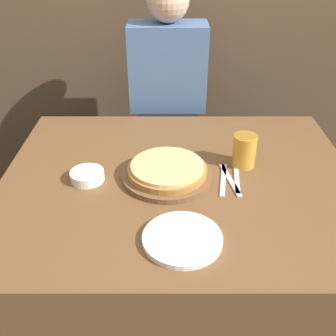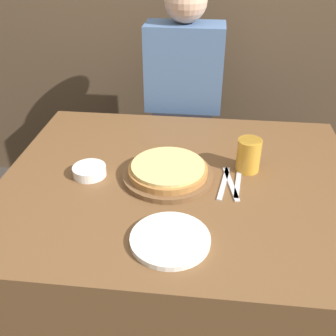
# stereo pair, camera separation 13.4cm
# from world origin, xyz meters

# --- Properties ---
(ground_plane) EXTENTS (12.00, 12.00, 0.00)m
(ground_plane) POSITION_xyz_m (0.00, 0.00, 0.00)
(ground_plane) COLOR #38332D
(dining_table) EXTENTS (1.32, 1.07, 0.73)m
(dining_table) POSITION_xyz_m (0.00, 0.00, 0.36)
(dining_table) COLOR brown
(dining_table) RESTS_ON ground_plane
(pizza_on_board) EXTENTS (0.33, 0.33, 0.06)m
(pizza_on_board) POSITION_xyz_m (-0.05, 0.00, 0.75)
(pizza_on_board) COLOR brown
(pizza_on_board) RESTS_ON dining_table
(beer_glass) EXTENTS (0.09, 0.09, 0.13)m
(beer_glass) POSITION_xyz_m (0.25, 0.09, 0.80)
(beer_glass) COLOR gold
(beer_glass) RESTS_ON dining_table
(dinner_plate) EXTENTS (0.24, 0.24, 0.02)m
(dinner_plate) POSITION_xyz_m (-0.00, -0.34, 0.74)
(dinner_plate) COLOR white
(dinner_plate) RESTS_ON dining_table
(side_bowl) EXTENTS (0.12, 0.12, 0.04)m
(side_bowl) POSITION_xyz_m (-0.34, -0.02, 0.75)
(side_bowl) COLOR white
(side_bowl) RESTS_ON dining_table
(fork) EXTENTS (0.05, 0.21, 0.00)m
(fork) POSITION_xyz_m (0.16, -0.02, 0.73)
(fork) COLOR silver
(fork) RESTS_ON dining_table
(dinner_knife) EXTENTS (0.06, 0.21, 0.00)m
(dinner_knife) POSITION_xyz_m (0.19, -0.02, 0.73)
(dinner_knife) COLOR silver
(dinner_knife) RESTS_ON dining_table
(spoon) EXTENTS (0.04, 0.18, 0.00)m
(spoon) POSITION_xyz_m (0.21, -0.02, 0.73)
(spoon) COLOR silver
(spoon) RESTS_ON dining_table
(diner_person) EXTENTS (0.38, 0.20, 1.33)m
(diner_person) POSITION_xyz_m (-0.04, 0.71, 0.65)
(diner_person) COLOR #33333D
(diner_person) RESTS_ON ground_plane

